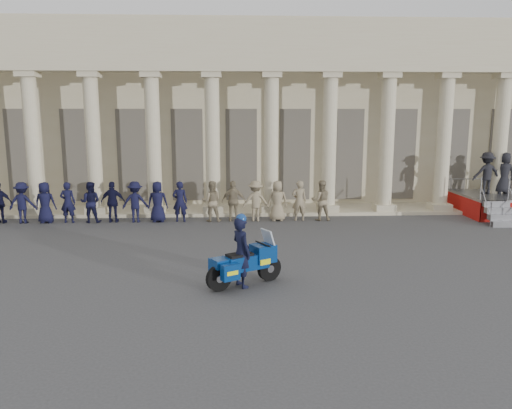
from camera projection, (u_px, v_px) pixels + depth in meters
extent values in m
plane|color=#3C3C3F|center=(247.00, 268.00, 14.80)|extent=(90.00, 90.00, 0.00)
cube|color=#BFB28F|center=(240.00, 114.00, 28.74)|extent=(40.00, 10.00, 9.00)
cube|color=#BFB28F|center=(242.00, 210.00, 23.43)|extent=(40.00, 2.60, 0.15)
cube|color=#BFB28F|center=(242.00, 60.00, 21.45)|extent=(35.80, 1.00, 1.00)
cube|color=#BFB28F|center=(241.00, 33.00, 21.26)|extent=(35.80, 1.00, 1.20)
cube|color=#BFB28F|center=(38.00, 210.00, 22.22)|extent=(0.90, 0.90, 0.30)
cylinder|color=#BFB28F|center=(33.00, 143.00, 21.69)|extent=(0.64, 0.64, 5.60)
cube|color=#BFB28F|center=(28.00, 74.00, 21.17)|extent=(0.85, 0.85, 0.24)
cube|color=#BFB28F|center=(97.00, 209.00, 22.33)|extent=(0.90, 0.90, 0.30)
cylinder|color=#BFB28F|center=(94.00, 143.00, 21.80)|extent=(0.64, 0.64, 5.60)
cube|color=#BFB28F|center=(90.00, 74.00, 21.28)|extent=(0.85, 0.85, 0.24)
cube|color=#BFB28F|center=(156.00, 209.00, 22.44)|extent=(0.90, 0.90, 0.30)
cylinder|color=#BFB28F|center=(153.00, 143.00, 21.91)|extent=(0.64, 0.64, 5.60)
cube|color=#BFB28F|center=(151.00, 75.00, 21.40)|extent=(0.85, 0.85, 0.24)
cube|color=#BFB28F|center=(214.00, 208.00, 22.55)|extent=(0.90, 0.90, 0.30)
cylinder|color=#BFB28F|center=(213.00, 143.00, 22.03)|extent=(0.64, 0.64, 5.60)
cube|color=#BFB28F|center=(212.00, 75.00, 21.51)|extent=(0.85, 0.85, 0.24)
cube|color=#BFB28F|center=(271.00, 208.00, 22.66)|extent=(0.90, 0.90, 0.30)
cylinder|color=#BFB28F|center=(271.00, 143.00, 22.14)|extent=(0.64, 0.64, 5.60)
cube|color=#BFB28F|center=(272.00, 75.00, 21.62)|extent=(0.85, 0.85, 0.24)
cube|color=#BFB28F|center=(328.00, 207.00, 22.78)|extent=(0.90, 0.90, 0.30)
cylinder|color=#BFB28F|center=(329.00, 143.00, 22.25)|extent=(0.64, 0.64, 5.60)
cube|color=#BFB28F|center=(331.00, 75.00, 21.73)|extent=(0.85, 0.85, 0.24)
cube|color=#BFB28F|center=(384.00, 207.00, 22.89)|extent=(0.90, 0.90, 0.30)
cylinder|color=#BFB28F|center=(387.00, 142.00, 22.36)|extent=(0.64, 0.64, 5.60)
cube|color=#BFB28F|center=(390.00, 75.00, 21.84)|extent=(0.85, 0.85, 0.24)
cube|color=#BFB28F|center=(439.00, 207.00, 23.00)|extent=(0.90, 0.90, 0.30)
cylinder|color=#BFB28F|center=(444.00, 142.00, 22.48)|extent=(0.64, 0.64, 5.60)
cube|color=#BFB28F|center=(448.00, 76.00, 21.96)|extent=(0.85, 0.85, 0.24)
cube|color=#BFB28F|center=(494.00, 206.00, 23.11)|extent=(0.90, 0.90, 0.30)
cylinder|color=#BFB28F|center=(500.00, 142.00, 22.59)|extent=(0.64, 0.64, 5.60)
cube|color=#BFB28F|center=(506.00, 76.00, 22.07)|extent=(0.85, 0.85, 0.24)
cube|color=black|center=(23.00, 156.00, 23.74)|extent=(1.30, 0.12, 4.20)
cube|color=black|center=(79.00, 156.00, 23.86)|extent=(1.30, 0.12, 4.20)
cube|color=black|center=(133.00, 155.00, 23.97)|extent=(1.30, 0.12, 4.20)
cube|color=black|center=(188.00, 155.00, 24.08)|extent=(1.30, 0.12, 4.20)
cube|color=black|center=(241.00, 155.00, 24.19)|extent=(1.30, 0.12, 4.20)
cube|color=black|center=(295.00, 155.00, 24.31)|extent=(1.30, 0.12, 4.20)
cube|color=black|center=(347.00, 155.00, 24.42)|extent=(1.30, 0.12, 4.20)
cube|color=black|center=(400.00, 154.00, 24.53)|extent=(1.30, 0.12, 4.20)
cube|color=black|center=(452.00, 154.00, 24.64)|extent=(1.30, 0.12, 4.20)
cube|color=black|center=(503.00, 154.00, 24.75)|extent=(1.30, 0.12, 4.20)
imported|color=black|center=(0.00, 203.00, 20.73)|extent=(1.01, 0.42, 1.73)
imported|color=black|center=(22.00, 203.00, 20.77)|extent=(1.12, 0.64, 1.73)
imported|color=black|center=(45.00, 203.00, 20.81)|extent=(0.84, 0.55, 1.73)
imported|color=black|center=(68.00, 202.00, 20.85)|extent=(0.63, 0.41, 1.73)
imported|color=black|center=(90.00, 202.00, 20.89)|extent=(0.84, 0.65, 1.73)
imported|color=black|center=(113.00, 202.00, 20.93)|extent=(1.01, 0.42, 1.73)
imported|color=black|center=(135.00, 202.00, 20.97)|extent=(1.12, 0.64, 1.73)
imported|color=black|center=(158.00, 202.00, 21.01)|extent=(0.84, 0.55, 1.73)
imported|color=black|center=(180.00, 202.00, 21.05)|extent=(0.63, 0.41, 1.73)
imported|color=gray|center=(212.00, 201.00, 21.11)|extent=(0.84, 0.65, 1.73)
imported|color=gray|center=(234.00, 201.00, 21.15)|extent=(1.01, 0.42, 1.73)
imported|color=gray|center=(256.00, 201.00, 21.19)|extent=(1.12, 0.64, 1.73)
imported|color=gray|center=(277.00, 201.00, 21.23)|extent=(0.84, 0.55, 1.73)
imported|color=gray|center=(299.00, 201.00, 21.27)|extent=(0.63, 0.41, 1.73)
imported|color=gray|center=(321.00, 200.00, 21.31)|extent=(0.84, 0.65, 1.73)
cube|color=#97100C|center=(463.00, 206.00, 22.58)|extent=(0.04, 3.28, 0.83)
cube|color=gray|center=(505.00, 224.00, 20.16)|extent=(1.10, 0.28, 0.23)
cube|color=gray|center=(502.00, 217.00, 20.40)|extent=(1.10, 0.28, 0.23)
cube|color=gray|center=(499.00, 210.00, 20.63)|extent=(1.10, 0.28, 0.23)
cube|color=gray|center=(496.00, 203.00, 20.87)|extent=(1.10, 0.28, 0.23)
cylinder|color=gray|center=(496.00, 179.00, 24.07)|extent=(4.59, 0.04, 0.04)
imported|color=black|center=(487.00, 173.00, 22.57)|extent=(1.22, 0.70, 1.89)
imported|color=black|center=(504.00, 173.00, 22.60)|extent=(0.92, 0.60, 1.89)
cylinder|color=black|center=(269.00, 268.00, 13.61)|extent=(0.67, 0.47, 0.69)
cylinder|color=black|center=(219.00, 278.00, 12.80)|extent=(0.67, 0.47, 0.69)
cube|color=navy|center=(246.00, 262.00, 13.18)|extent=(1.26, 0.97, 0.40)
cube|color=navy|center=(263.00, 253.00, 13.42)|extent=(0.76, 0.75, 0.47)
cube|color=silver|center=(263.00, 261.00, 13.47)|extent=(0.35, 0.38, 0.12)
cube|color=#B2BFCC|center=(268.00, 239.00, 13.45)|extent=(0.42, 0.52, 0.56)
cube|color=black|center=(240.00, 255.00, 13.03)|extent=(0.76, 0.64, 0.10)
cube|color=navy|center=(220.00, 263.00, 12.76)|extent=(0.49, 0.49, 0.23)
cube|color=navy|center=(230.00, 272.00, 12.56)|extent=(0.52, 0.43, 0.42)
cube|color=yellow|center=(230.00, 272.00, 12.56)|extent=(0.39, 0.37, 0.10)
cube|color=navy|center=(218.00, 265.00, 13.12)|extent=(0.52, 0.43, 0.42)
cube|color=yellow|center=(218.00, 265.00, 13.12)|extent=(0.39, 0.37, 0.10)
cylinder|color=silver|center=(225.00, 275.00, 13.17)|extent=(0.59, 0.40, 0.10)
cylinder|color=black|center=(263.00, 244.00, 13.38)|extent=(0.39, 0.65, 0.04)
imported|color=black|center=(241.00, 252.00, 13.05)|extent=(0.73, 0.82, 1.87)
sphere|color=navy|center=(241.00, 219.00, 12.89)|extent=(0.28, 0.28, 0.28)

